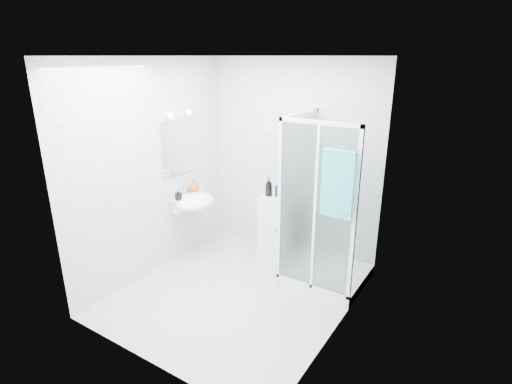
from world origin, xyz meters
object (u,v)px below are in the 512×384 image
Objects in this scene: shampoo_bottle_b at (280,189)px; soap_dispenser_orange at (194,185)px; wall_basin at (193,202)px; storage_cabinet at (275,227)px; hand_towel at (338,183)px; soap_dispenser_black at (178,195)px; shower_enclosure at (319,248)px; shampoo_bottle_a at (269,187)px.

shampoo_bottle_b is 1.17m from soap_dispenser_orange.
storage_cabinet is at bearing 32.01° from wall_basin.
soap_dispenser_orange is (-1.03, -0.41, 0.52)m from storage_cabinet.
hand_towel reaches higher than soap_dispenser_black.
shower_enclosure is 8.14× the size of shampoo_bottle_a.
shampoo_bottle_a is 1.72× the size of soap_dispenser_black.
shampoo_bottle_b is at bearing 146.49° from hand_towel.
storage_cabinet is 4.02× the size of shampoo_bottle_b.
shower_enclosure reaches higher than soap_dispenser_black.
soap_dispenser_orange reaches higher than wall_basin.
soap_dispenser_orange is at bearing -174.95° from shower_enclosure.
wall_basin is at bearing -148.80° from shampoo_bottle_b.
shower_enclosure is 1.10m from hand_towel.
shampoo_bottle_a is at bearing -158.77° from storage_cabinet.
wall_basin is 1.14m from storage_cabinet.
shampoo_bottle_a is 0.15m from shampoo_bottle_b.
hand_towel reaches higher than storage_cabinet.
shower_enclosure is 9.18× the size of shampoo_bottle_b.
wall_basin reaches higher than storage_cabinet.
shampoo_bottle_a reaches higher than soap_dispenser_orange.
shampoo_bottle_b is at bearing 21.45° from soap_dispenser_orange.
storage_cabinet is 1.59m from hand_towel.
shower_enclosure is 2.28× the size of storage_cabinet.
shampoo_bottle_b reaches higher than soap_dispenser_orange.
soap_dispenser_black is (-2.05, -0.10, -0.48)m from hand_towel.
storage_cabinet is 6.13× the size of soap_dispenser_black.
soap_dispenser_black is at bearing -143.30° from shampoo_bottle_b.
shower_enclosure is 10.64× the size of soap_dispenser_orange.
shampoo_bottle_a is (-1.15, 0.62, -0.42)m from hand_towel.
shower_enclosure reaches higher than soap_dispenser_orange.
storage_cabinet is at bearing 148.35° from hand_towel.
wall_basin is 1.15m from shampoo_bottle_b.
shampoo_bottle_a is 1.02m from soap_dispenser_orange.
wall_basin is 3.92× the size of soap_dispenser_black.
shampoo_bottle_b is 1.16× the size of soap_dispenser_orange.
hand_towel is at bearing -33.51° from shampoo_bottle_b.
shower_enclosure is 1.85m from soap_dispenser_orange.
shampoo_bottle_a is 1.13× the size of shampoo_bottle_b.
shampoo_bottle_a reaches higher than storage_cabinet.
storage_cabinet is at bearing 160.95° from shower_enclosure.
storage_cabinet is 1.23m from soap_dispenser_orange.
shower_enclosure is 0.91m from shampoo_bottle_b.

